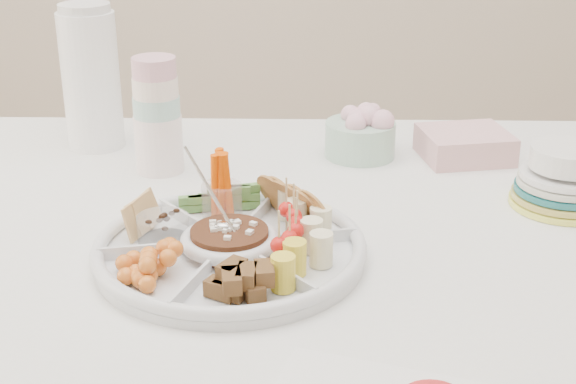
{
  "coord_description": "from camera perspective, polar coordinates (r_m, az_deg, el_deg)",
  "views": [
    {
      "loc": [
        0.07,
        -1.15,
        1.29
      ],
      "look_at": [
        0.04,
        -0.04,
        0.82
      ],
      "focal_mm": 50.0,
      "sensor_mm": 36.0,
      "label": 1
    }
  ],
  "objects": [
    {
      "name": "party_tray",
      "position": [
        1.14,
        -4.16,
        -3.76
      ],
      "size": [
        0.45,
        0.45,
        0.04
      ],
      "primitive_type": "cylinder",
      "rotation": [
        0.0,
        0.0,
        0.2
      ],
      "color": "white",
      "rests_on": "dining_table"
    },
    {
      "name": "bean_dip",
      "position": [
        1.13,
        -4.17,
        -3.43
      ],
      "size": [
        0.13,
        0.13,
        0.04
      ],
      "primitive_type": "cylinder",
      "rotation": [
        0.0,
        0.0,
        0.2
      ],
      "color": "black",
      "rests_on": "party_tray"
    },
    {
      "name": "tortillas",
      "position": [
        1.2,
        0.81,
        -1.05
      ],
      "size": [
        0.11,
        0.11,
        0.06
      ],
      "primitive_type": null,
      "rotation": [
        0.0,
        0.0,
        0.2
      ],
      "color": "brown",
      "rests_on": "party_tray"
    },
    {
      "name": "carrot_cucumber",
      "position": [
        1.24,
        -4.89,
        0.63
      ],
      "size": [
        0.14,
        0.14,
        0.11
      ],
      "primitive_type": null,
      "rotation": [
        0.0,
        0.0,
        0.2
      ],
      "color": "#F35000",
      "rests_on": "party_tray"
    },
    {
      "name": "pita_raisins",
      "position": [
        1.18,
        -9.98,
        -1.83
      ],
      "size": [
        0.12,
        0.12,
        0.06
      ],
      "primitive_type": null,
      "rotation": [
        0.0,
        0.0,
        0.2
      ],
      "color": "tan",
      "rests_on": "party_tray"
    },
    {
      "name": "cherries",
      "position": [
        1.07,
        -9.83,
        -5.1
      ],
      "size": [
        0.12,
        0.12,
        0.04
      ],
      "primitive_type": null,
      "rotation": [
        0.0,
        0.0,
        0.2
      ],
      "color": "orange",
      "rests_on": "party_tray"
    },
    {
      "name": "granola_chunks",
      "position": [
        1.02,
        -3.36,
        -6.34
      ],
      "size": [
        0.13,
        0.13,
        0.05
      ],
      "primitive_type": null,
      "rotation": [
        0.0,
        0.0,
        0.2
      ],
      "color": "#472B1A",
      "rests_on": "party_tray"
    },
    {
      "name": "banana_tomato",
      "position": [
        1.08,
        2.13,
        -3.09
      ],
      "size": [
        0.12,
        0.12,
        0.09
      ],
      "primitive_type": null,
      "rotation": [
        0.0,
        0.0,
        0.2
      ],
      "color": "#FFDD75",
      "rests_on": "party_tray"
    },
    {
      "name": "cup_stack",
      "position": [
        1.44,
        -9.32,
        5.92
      ],
      "size": [
        0.1,
        0.1,
        0.24
      ],
      "primitive_type": "cylinder",
      "rotation": [
        0.0,
        0.0,
        0.25
      ],
      "color": "silver",
      "rests_on": "dining_table"
    },
    {
      "name": "thermos",
      "position": [
        1.59,
        -13.85,
        8.04
      ],
      "size": [
        0.11,
        0.11,
        0.28
      ],
      "primitive_type": "cylinder",
      "rotation": [
        0.0,
        0.0,
        0.02
      ],
      "color": "white",
      "rests_on": "dining_table"
    },
    {
      "name": "flower_bowl",
      "position": [
        1.52,
        5.17,
        4.35
      ],
      "size": [
        0.17,
        0.17,
        0.1
      ],
      "primitive_type": "cylinder",
      "rotation": [
        0.0,
        0.0,
        -0.32
      ],
      "color": "#A5ECBA",
      "rests_on": "dining_table"
    },
    {
      "name": "napkin_stack",
      "position": [
        1.54,
        12.45,
        3.3
      ],
      "size": [
        0.18,
        0.16,
        0.05
      ],
      "primitive_type": "cube",
      "rotation": [
        0.0,
        0.0,
        0.19
      ],
      "color": "beige",
      "rests_on": "dining_table"
    },
    {
      "name": "plate_stack",
      "position": [
        1.37,
        19.1,
        1.15
      ],
      "size": [
        0.2,
        0.2,
        0.11
      ],
      "primitive_type": "cylinder",
      "rotation": [
        0.0,
        0.0,
        0.23
      ],
      "color": "#F7B03C",
      "rests_on": "dining_table"
    }
  ]
}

